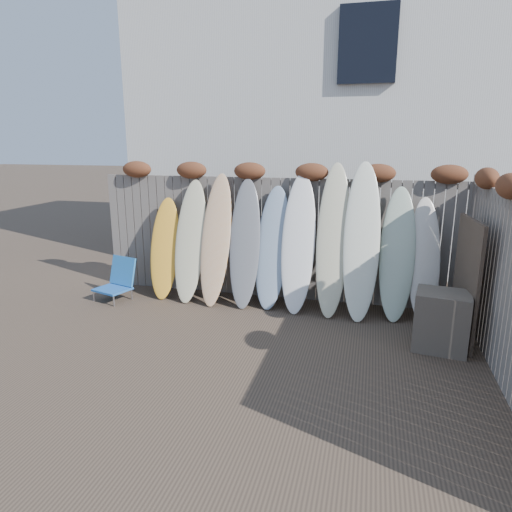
% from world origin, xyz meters
% --- Properties ---
extents(ground, '(80.00, 80.00, 0.00)m').
position_xyz_m(ground, '(0.00, 0.00, 0.00)').
color(ground, '#493A2D').
extents(back_fence, '(6.05, 0.28, 2.24)m').
position_xyz_m(back_fence, '(0.06, 2.39, 1.18)').
color(back_fence, slate).
rests_on(back_fence, ground).
extents(right_fence, '(0.28, 4.40, 2.24)m').
position_xyz_m(right_fence, '(2.99, 0.25, 1.14)').
color(right_fence, slate).
rests_on(right_fence, ground).
extents(house, '(8.50, 5.50, 6.33)m').
position_xyz_m(house, '(0.50, 6.50, 3.20)').
color(house, silver).
rests_on(house, ground).
extents(beach_chair, '(0.65, 0.68, 0.69)m').
position_xyz_m(beach_chair, '(-2.50, 1.66, 0.32)').
color(beach_chair, '#225CAD').
rests_on(beach_chair, ground).
extents(wooden_crate, '(0.72, 0.63, 0.75)m').
position_xyz_m(wooden_crate, '(2.47, 0.95, 0.37)').
color(wooden_crate, '#443833').
rests_on(wooden_crate, ground).
extents(lattice_panel, '(0.12, 1.08, 1.62)m').
position_xyz_m(lattice_panel, '(2.77, 1.29, 0.81)').
color(lattice_panel, '#4C372E').
rests_on(lattice_panel, ground).
extents(surfboard_0, '(0.53, 0.63, 1.66)m').
position_xyz_m(surfboard_0, '(-1.78, 2.00, 0.83)').
color(surfboard_0, '#FFAE2B').
rests_on(surfboard_0, ground).
extents(surfboard_1, '(0.53, 0.71, 1.96)m').
position_xyz_m(surfboard_1, '(-1.31, 1.98, 0.98)').
color(surfboard_1, beige).
rests_on(surfboard_1, ground).
extents(surfboard_2, '(0.52, 0.75, 2.07)m').
position_xyz_m(surfboard_2, '(-0.85, 1.95, 1.04)').
color(surfboard_2, '#FFD57D').
rests_on(surfboard_2, ground).
extents(surfboard_3, '(0.55, 0.75, 2.00)m').
position_xyz_m(surfboard_3, '(-0.38, 1.96, 1.00)').
color(surfboard_3, slate).
rests_on(surfboard_3, ground).
extents(surfboard_4, '(0.57, 0.71, 1.89)m').
position_xyz_m(surfboard_4, '(0.06, 2.01, 0.95)').
color(surfboard_4, '#8FA5BE').
rests_on(surfboard_4, ground).
extents(surfboard_5, '(0.53, 0.75, 2.09)m').
position_xyz_m(surfboard_5, '(0.48, 1.96, 1.05)').
color(surfboard_5, white).
rests_on(surfboard_5, ground).
extents(surfboard_6, '(0.49, 0.80, 2.27)m').
position_xyz_m(surfboard_6, '(1.00, 1.95, 1.13)').
color(surfboard_6, beige).
rests_on(surfboard_6, ground).
extents(surfboard_7, '(0.55, 0.82, 2.29)m').
position_xyz_m(surfboard_7, '(1.42, 1.91, 1.14)').
color(surfboard_7, white).
rests_on(surfboard_7, ground).
extents(surfboard_8, '(0.52, 0.70, 1.93)m').
position_xyz_m(surfboard_8, '(1.94, 1.98, 0.96)').
color(surfboard_8, beige).
rests_on(surfboard_8, ground).
extents(surfboard_9, '(0.51, 0.68, 1.78)m').
position_xyz_m(surfboard_9, '(2.32, 2.01, 0.89)').
color(surfboard_9, silver).
rests_on(surfboard_9, ground).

